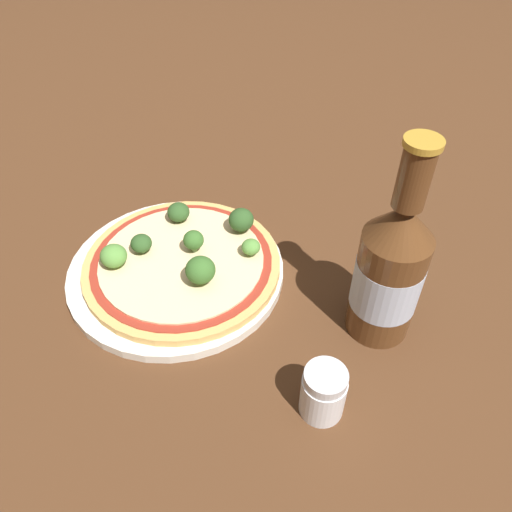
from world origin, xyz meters
TOP-DOWN VIEW (x-y plane):
  - ground_plane at (0.00, 0.00)m, footprint 3.00×3.00m
  - plate at (0.02, 0.00)m, footprint 0.26×0.26m
  - pizza at (0.02, 0.01)m, footprint 0.24×0.24m
  - broccoli_floret_0 at (-0.04, 0.04)m, footprint 0.03×0.03m
  - broccoli_floret_1 at (0.07, 0.01)m, footprint 0.03×0.03m
  - broccoli_floret_2 at (0.02, 0.03)m, footprint 0.02×0.02m
  - broccoli_floret_3 at (0.03, 0.09)m, footprint 0.03×0.03m
  - broccoli_floret_4 at (-0.01, -0.06)m, footprint 0.03×0.03m
  - broccoli_floret_5 at (-0.01, -0.02)m, footprint 0.03×0.03m
  - broccoli_floret_6 at (0.07, 0.08)m, footprint 0.02×0.02m
  - beer_bottle at (0.22, 0.14)m, footprint 0.07×0.07m
  - pepper_shaker at (0.26, 0.02)m, footprint 0.04×0.04m

SIDE VIEW (x-z plane):
  - ground_plane at x=0.00m, z-range 0.00..0.00m
  - plate at x=0.02m, z-range 0.00..0.01m
  - pizza at x=0.02m, z-range 0.01..0.03m
  - pepper_shaker at x=0.26m, z-range 0.00..0.06m
  - broccoli_floret_6 at x=0.07m, z-range 0.03..0.05m
  - broccoli_floret_0 at x=-0.04m, z-range 0.03..0.05m
  - broccoli_floret_5 at x=-0.01m, z-range 0.03..0.05m
  - broccoli_floret_4 at x=-0.01m, z-range 0.03..0.06m
  - broccoli_floret_2 at x=0.02m, z-range 0.03..0.06m
  - broccoli_floret_3 at x=0.03m, z-range 0.03..0.06m
  - broccoli_floret_1 at x=0.07m, z-range 0.03..0.06m
  - beer_bottle at x=0.22m, z-range -0.03..0.20m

